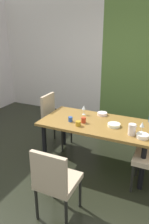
{
  "coord_description": "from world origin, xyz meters",
  "views": [
    {
      "loc": [
        1.63,
        -2.48,
        2.09
      ],
      "look_at": [
        0.26,
        0.51,
        0.85
      ],
      "focal_mm": 35.0,
      "sensor_mm": 36.0,
      "label": 1
    }
  ],
  "objects": [
    {
      "name": "cup_left",
      "position": [
        0.45,
        0.42,
        0.78
      ],
      "size": [
        0.07,
        0.07,
        0.09
      ],
      "primitive_type": "cylinder",
      "color": "#BA371C",
      "rests_on": "dining_table"
    },
    {
      "name": "ground_plane",
      "position": [
        0.0,
        0.0,
        -0.01
      ],
      "size": [
        5.67,
        5.36,
        0.02
      ],
      "primitive_type": "cube",
      "color": "black"
    },
    {
      "name": "pitcher_front",
      "position": [
        1.22,
        0.3,
        0.82
      ],
      "size": [
        0.12,
        0.11,
        0.16
      ],
      "color": "silver",
      "rests_on": "dining_table"
    },
    {
      "name": "dining_table",
      "position": [
        0.65,
        0.52,
        0.65
      ],
      "size": [
        1.75,
        0.89,
        0.73
      ],
      "color": "olive",
      "rests_on": "ground_plane"
    },
    {
      "name": "back_panel_interior",
      "position": [
        -1.41,
        2.63,
        1.42
      ],
      "size": [
        2.85,
        0.1,
        2.84
      ],
      "primitive_type": "cube",
      "color": "silver",
      "rests_on": "ground_plane"
    },
    {
      "name": "wine_glass_east",
      "position": [
        1.33,
        0.44,
        0.85
      ],
      "size": [
        0.06,
        0.06,
        0.16
      ],
      "color": "silver",
      "rests_on": "dining_table"
    },
    {
      "name": "chair_head_near",
      "position": [
        0.6,
        -0.75,
        0.53
      ],
      "size": [
        0.44,
        0.44,
        0.92
      ],
      "color": "tan",
      "rests_on": "ground_plane"
    },
    {
      "name": "cup_west",
      "position": [
        0.43,
        0.27,
        0.77
      ],
      "size": [
        0.08,
        0.08,
        0.07
      ],
      "primitive_type": "cylinder",
      "color": "#AA7F1E",
      "rests_on": "dining_table"
    },
    {
      "name": "serving_bowl_center",
      "position": [
        0.62,
        0.85,
        0.76
      ],
      "size": [
        0.17,
        0.17,
        0.05
      ],
      "primitive_type": "cylinder",
      "color": "silver",
      "rests_on": "dining_table"
    },
    {
      "name": "serving_bowl_near_shelf",
      "position": [
        0.92,
        0.48,
        0.76
      ],
      "size": [
        0.19,
        0.19,
        0.04
      ],
      "primitive_type": "cylinder",
      "color": "white",
      "rests_on": "dining_table"
    },
    {
      "name": "cup_rear",
      "position": [
        0.25,
        0.38,
        0.77
      ],
      "size": [
        0.07,
        0.07,
        0.08
      ],
      "primitive_type": "cylinder",
      "color": "#274C9F",
      "rests_on": "dining_table"
    },
    {
      "name": "wine_glass_south",
      "position": [
        0.32,
        0.74,
        0.85
      ],
      "size": [
        0.06,
        0.06,
        0.16
      ],
      "color": "silver",
      "rests_on": "dining_table"
    },
    {
      "name": "serving_bowl_corner",
      "position": [
        1.37,
        0.28,
        0.76
      ],
      "size": [
        0.17,
        0.17,
        0.05
      ],
      "primitive_type": "cylinder",
      "color": "white",
      "rests_on": "dining_table"
    },
    {
      "name": "chair_left_far",
      "position": [
        -0.3,
        0.79,
        0.55
      ],
      "size": [
        0.45,
        0.44,
        0.98
      ],
      "rotation": [
        0.0,
        0.0,
        -1.57
      ],
      "color": "tan",
      "rests_on": "ground_plane"
    }
  ]
}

